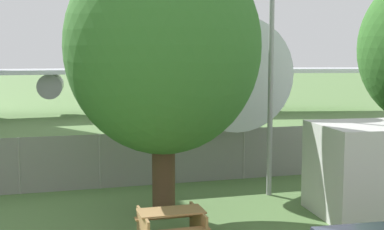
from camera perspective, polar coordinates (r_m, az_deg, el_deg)
name	(u,v)px	position (r m, az deg, el deg)	size (l,w,h in m)	color
perimeter_fence	(175,157)	(18.42, -1.88, -4.54)	(56.07, 0.07, 1.82)	gray
airplane	(154,64)	(38.85, -4.11, 5.44)	(35.17, 43.21, 11.55)	silver
portable_cabin	(380,170)	(15.70, 19.40, -5.51)	(3.69, 2.84, 2.54)	silver
picnic_bench_near_cabin	(171,222)	(12.95, -2.24, -11.37)	(1.56, 1.41, 0.76)	#A37A47
tree_far_right	(163,47)	(14.48, -3.13, 7.23)	(5.29, 5.29, 7.55)	#4C3823
light_mast	(272,29)	(16.76, 8.48, 9.08)	(0.44, 0.44, 8.64)	#99999E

